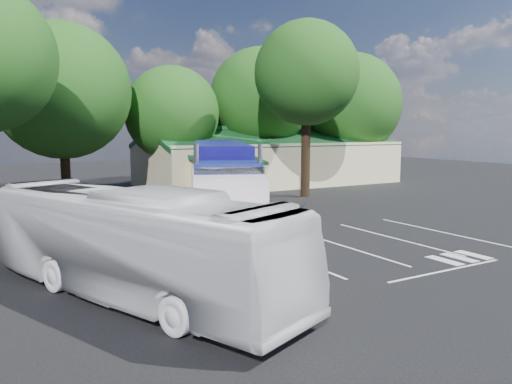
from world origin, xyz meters
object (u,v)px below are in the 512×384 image
bicycle (297,210)px  silver_sedan (227,188)px  semi_truck (221,177)px  tour_bus (133,243)px  woman (263,210)px

bicycle → silver_sedan: silver_sedan is taller
semi_truck → tour_bus: semi_truck is taller
woman → semi_truck: bearing=35.2°
semi_truck → woman: (1.91, -1.23, -1.81)m
woman → tour_bus: (-9.52, -8.00, 0.89)m
bicycle → semi_truck: bearing=159.0°
tour_bus → woman: bearing=18.2°
tour_bus → silver_sedan: size_ratio=2.68×
woman → tour_bus: tour_bus is taller
woman → tour_bus: bearing=108.1°
bicycle → tour_bus: (-12.50, -9.00, 1.29)m
woman → bicycle: 3.17m
bicycle → silver_sedan: 9.85m
woman → bicycle: bearing=-93.5°
semi_truck → silver_sedan: semi_truck is taller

